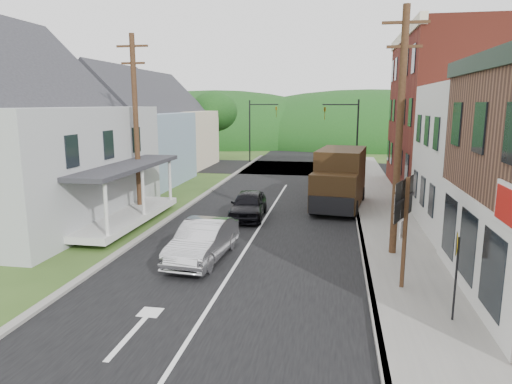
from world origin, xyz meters
The scene contains 23 objects.
ground centered at (0.00, 0.00, 0.00)m, with size 120.00×120.00×0.00m, color #2D4719.
road centered at (0.00, 10.00, 0.00)m, with size 9.00×90.00×0.02m, color black.
cross_road centered at (0.00, 27.00, 0.00)m, with size 60.00×9.00×0.02m, color black.
sidewalk_right centered at (5.90, 8.00, 0.07)m, with size 2.80×55.00×0.15m, color slate.
curb_right centered at (4.55, 8.00, 0.07)m, with size 0.20×55.00×0.15m, color slate.
curb_left centered at (-4.65, 8.00, 0.06)m, with size 0.30×55.00×0.12m, color slate.
storefront_red centered at (11.30, 17.00, 5.00)m, with size 8.00×12.00×10.00m, color maroon.
house_gray centered at (-12.00, 6.00, 4.23)m, with size 10.20×12.24×8.35m.
house_blue centered at (-11.00, 17.00, 3.69)m, with size 7.14×8.16×7.28m.
house_cream centered at (-11.50, 26.00, 3.69)m, with size 7.14×8.16×7.28m.
utility_pole_right centered at (5.60, 3.50, 4.66)m, with size 1.60×0.26×9.00m.
utility_pole_left centered at (-6.50, 8.00, 4.66)m, with size 1.60×0.26×9.00m.
traffic_signal_right centered at (4.30, 23.50, 3.76)m, with size 2.87×0.20×6.00m.
traffic_signal_left centered at (-4.30, 30.50, 3.76)m, with size 2.87×0.20×6.00m.
tree_left_b centered at (-17.00, 12.00, 4.88)m, with size 4.80×4.80×6.94m.
tree_left_c centered at (-19.00, 20.00, 5.94)m, with size 5.80×5.80×8.41m.
tree_left_d centered at (-9.00, 32.00, 4.88)m, with size 4.80×4.80×6.94m.
forested_ridge centered at (0.00, 55.00, 0.00)m, with size 90.00×30.00×16.00m, color #103610.
silver_sedan centered at (-1.30, 1.84, 0.72)m, with size 1.52×4.37×1.44m, color silver.
dark_sedan centered at (-0.85, 8.28, 0.68)m, with size 1.61×4.00×1.36m, color black.
delivery_van centered at (3.62, 11.34, 1.63)m, with size 3.07×6.03×3.23m.
route_sign_cluster centered at (5.45, 0.16, 2.35)m, with size 0.80×1.82×3.40m.
warning_sign centered at (6.48, -1.89, 1.66)m, with size 0.17×0.64×2.37m.
Camera 1 is at (3.39, -13.58, 5.65)m, focal length 32.00 mm.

